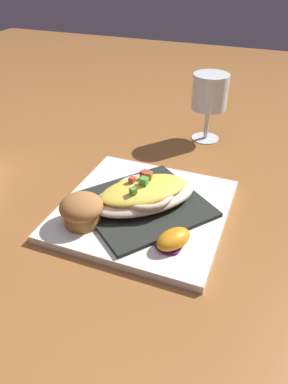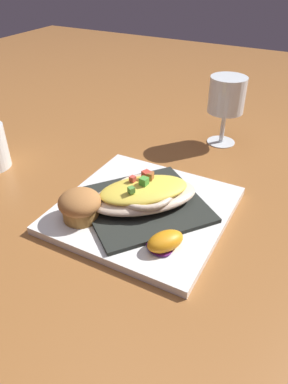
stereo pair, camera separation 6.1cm
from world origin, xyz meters
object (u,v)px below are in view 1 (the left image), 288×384
(muffin, at_px, (82,210))
(orange_garnish, at_px, (172,240))
(stemmed_glass, at_px, (210,95))
(square_plate, at_px, (144,210))
(gratin_dish, at_px, (144,194))

(muffin, height_order, orange_garnish, muffin)
(orange_garnish, xyz_separation_m, stemmed_glass, (-0.04, 0.40, 0.08))
(square_plate, relative_size, gratin_dish, 1.39)
(gratin_dish, relative_size, stemmed_glass, 1.29)
(gratin_dish, distance_m, muffin, 0.11)
(gratin_dish, bearing_deg, muffin, -134.90)
(square_plate, height_order, orange_garnish, orange_garnish)
(square_plate, xyz_separation_m, muffin, (-0.08, -0.08, 0.03))
(gratin_dish, bearing_deg, square_plate, -53.73)
(gratin_dish, distance_m, stemmed_glass, 0.33)
(square_plate, distance_m, gratin_dish, 0.03)
(orange_garnish, bearing_deg, muffin, 179.86)
(square_plate, distance_m, stemmed_glass, 0.34)
(stemmed_glass, bearing_deg, muffin, -104.99)
(muffin, bearing_deg, gratin_dish, 45.10)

